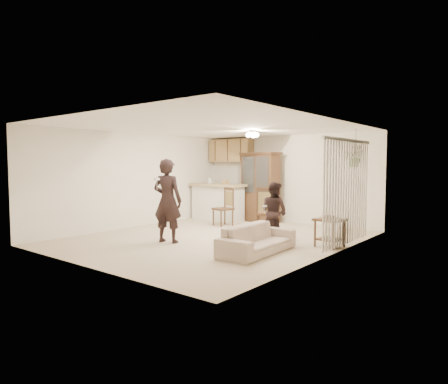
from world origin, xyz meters
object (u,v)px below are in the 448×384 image
Objects in this scene: chair_hutch_left at (262,212)px; adult at (167,201)px; sofa at (258,234)px; china_hutch at (260,188)px; child at (274,211)px; side_table at (330,232)px; chair_bar at (223,215)px; chair_hutch_right at (267,221)px.

adult is at bearing -51.71° from chair_hutch_left.
sofa is 0.93× the size of china_hutch.
child is 1.26m from side_table.
child is 0.67× the size of china_hutch.
chair_bar is 0.91× the size of chair_hutch_right.
sofa is 2.18m from adult.
chair_hutch_left is 2.20m from chair_hutch_right.
sofa is 1.80× the size of chair_bar.
chair_bar is (-3.44, 0.83, -0.01)m from side_table.
adult is at bearing -149.38° from side_table.
china_hutch is at bearing -104.49° from adult.
china_hutch is 1.76× the size of chair_hutch_right.
chair_bar is at bearing -43.50° from chair_hutch_right.
chair_bar is (-0.53, 2.55, -0.61)m from adult.
chair_hutch_right is at bearing 24.79° from sofa.
sofa is at bearing 172.10° from adult.
child is (1.73, 1.51, -0.22)m from adult.
china_hutch reaches higher than sofa.
chair_hutch_left is at bearing 90.85° from chair_bar.
sofa is 1.39× the size of child.
china_hutch is 2.16× the size of chair_hutch_left.
side_table is 1.81m from chair_hutch_right.
child is 2.51m from chair_bar.
chair_bar is (-2.62, 2.22, -0.07)m from sofa.
chair_hutch_right is at bearing -17.97° from chair_hutch_left.
chair_hutch_right reaches higher than chair_bar.
adult is 2.48m from chair_hutch_right.
child is 1.30× the size of chair_bar.
china_hutch is (-0.16, 3.82, 0.09)m from adult.
chair_hutch_left is (0.39, 1.36, -0.03)m from chair_bar.
adult is 1.33× the size of child.
chair_hutch_right is at bearing 2.71° from chair_bar.
chair_hutch_left is at bearing 84.06° from china_hutch.
chair_hutch_right is (1.31, -1.69, -0.67)m from china_hutch.
adult reaches higher than chair_hutch_right.
child is at bearing -15.89° from chair_hutch_left.
china_hutch is (-2.25, 3.49, 0.63)m from sofa.
chair_bar is 1.41m from chair_hutch_left.
chair_bar reaches higher than sofa.
chair_hutch_left is at bearing 144.33° from side_table.
chair_hutch_left is (0.03, 0.09, -0.73)m from china_hutch.
china_hutch is at bearing 29.96° from sofa.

